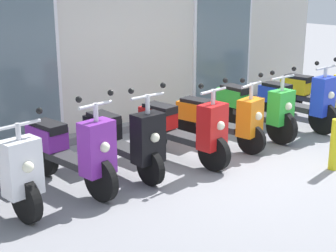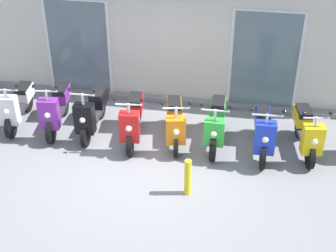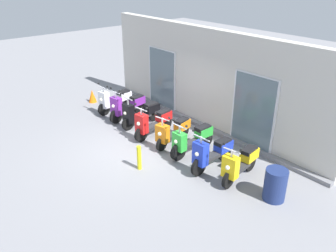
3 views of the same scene
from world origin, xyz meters
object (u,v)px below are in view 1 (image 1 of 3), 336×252
scooter_purple (71,149)px  scooter_black (124,138)px  scooter_green (255,108)px  curb_bollard (334,145)px  scooter_blue (298,100)px  scooter_orange (220,118)px  scooter_yellow (318,92)px  scooter_red (184,128)px

scooter_purple → scooter_black: bearing=1.0°
scooter_green → curb_bollard: scooter_green is taller
scooter_purple → scooter_black: (0.78, 0.01, -0.02)m
scooter_blue → scooter_orange: bearing=176.1°
scooter_black → scooter_green: size_ratio=0.98×
scooter_yellow → scooter_black: bearing=-179.7°
scooter_blue → scooter_purple: bearing=178.3°
scooter_purple → scooter_blue: 4.26m
scooter_red → scooter_green: 1.66m
scooter_green → scooter_black: bearing=-179.8°
scooter_blue → scooter_yellow: size_ratio=1.06×
scooter_green → scooter_orange: bearing=-177.7°
scooter_black → scooter_orange: size_ratio=1.03×
curb_bollard → scooter_yellow: bearing=39.5°
scooter_orange → curb_bollard: size_ratio=2.23×
scooter_orange → scooter_red: bearing=-171.7°
scooter_green → curb_bollard: bearing=-100.5°
scooter_blue → curb_bollard: size_ratio=2.32×
scooter_red → scooter_blue: (2.58, 0.00, 0.01)m
scooter_orange → curb_bollard: (0.51, -1.65, -0.11)m
scooter_purple → scooter_yellow: 5.08m
scooter_purple → scooter_orange: (2.51, -0.01, -0.04)m
scooter_purple → scooter_orange: bearing=-0.2°
scooter_orange → scooter_blue: (1.74, -0.12, 0.04)m
scooter_green → scooter_yellow: bearing=0.5°
scooter_purple → scooter_green: 3.33m
scooter_black → scooter_blue: 3.48m
scooter_red → scooter_orange: bearing=8.3°
scooter_black → scooter_orange: (1.73, -0.02, -0.02)m
curb_bollard → scooter_orange: bearing=107.1°
scooter_purple → scooter_yellow: scooter_purple is taller
curb_bollard → scooter_black: bearing=143.3°
scooter_red → scooter_orange: (0.84, 0.12, -0.02)m
scooter_green → curb_bollard: size_ratio=2.35×
scooter_purple → scooter_red: 1.68m
scooter_blue → curb_bollard: bearing=-129.0°
scooter_red → scooter_blue: 2.58m
scooter_yellow → scooter_orange: bearing=-178.9°
scooter_red → scooter_orange: 0.84m
scooter_blue → scooter_yellow: bearing=11.5°
scooter_green → scooter_blue: scooter_blue is taller
scooter_orange → scooter_yellow: 2.57m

